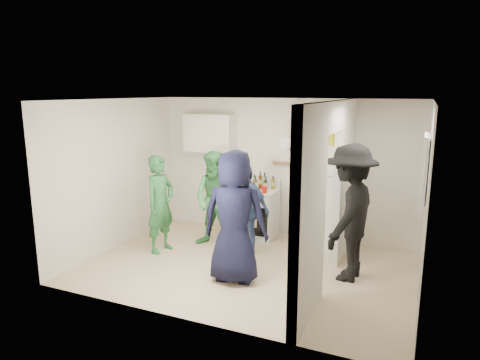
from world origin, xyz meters
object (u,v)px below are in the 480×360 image
(wicker_basket, at_px, (315,138))
(yellow_cup_stack_top, at_px, (332,137))
(stove, at_px, (256,213))
(fridge, at_px, (318,196))
(person_denim, at_px, (245,209))
(person_green_center, at_px, (216,200))
(blue_bowl, at_px, (315,131))
(person_nook, at_px, (350,213))
(person_green_left, at_px, (160,204))
(person_navy, at_px, (235,217))

(wicker_basket, bearing_deg, yellow_cup_stack_top, -25.11)
(stove, distance_m, fridge, 1.21)
(stove, distance_m, person_denim, 0.95)
(wicker_basket, bearing_deg, person_green_center, -151.59)
(fridge, bearing_deg, wicker_basket, 153.43)
(blue_bowl, bearing_deg, person_nook, -55.33)
(person_green_left, height_order, person_nook, person_nook)
(person_navy, distance_m, person_nook, 1.61)
(wicker_basket, xyz_separation_m, blue_bowl, (0.00, 0.00, 0.13))
(wicker_basket, bearing_deg, person_navy, -108.28)
(fridge, relative_size, person_navy, 0.95)
(person_green_left, height_order, person_navy, person_navy)
(fridge, xyz_separation_m, person_denim, (-0.99, -0.85, -0.13))
(stove, xyz_separation_m, person_navy, (0.40, -1.87, 0.49))
(wicker_basket, bearing_deg, fridge, -26.57)
(yellow_cup_stack_top, height_order, person_denim, yellow_cup_stack_top)
(person_green_left, relative_size, person_green_center, 0.98)
(person_navy, bearing_deg, blue_bowl, -115.27)
(person_green_left, xyz_separation_m, person_denim, (1.32, 0.43, -0.05))
(stove, bearing_deg, wicker_basket, 1.12)
(blue_bowl, distance_m, person_nook, 1.75)
(wicker_basket, relative_size, person_navy, 0.19)
(person_denim, relative_size, person_nook, 0.78)
(person_green_left, height_order, person_green_center, person_green_center)
(fridge, relative_size, yellow_cup_stack_top, 7.09)
(fridge, bearing_deg, person_denim, -139.17)
(wicker_basket, bearing_deg, stove, -178.88)
(fridge, distance_m, person_navy, 1.98)
(stove, xyz_separation_m, person_green_center, (-0.43, -0.77, 0.38))
(wicker_basket, xyz_separation_m, person_green_center, (-1.46, -0.79, -1.02))
(person_green_center, bearing_deg, person_nook, -9.21)
(blue_bowl, height_order, person_navy, blue_bowl)
(stove, bearing_deg, person_denim, -81.23)
(wicker_basket, height_order, person_nook, person_nook)
(blue_bowl, relative_size, person_green_left, 0.15)
(fridge, height_order, person_navy, person_navy)
(person_navy, bearing_deg, person_green_left, -26.43)
(person_green_left, bearing_deg, person_green_center, -46.13)
(yellow_cup_stack_top, height_order, person_navy, yellow_cup_stack_top)
(stove, bearing_deg, blue_bowl, 1.12)
(person_denim, bearing_deg, person_nook, 0.79)
(person_nook, bearing_deg, wicker_basket, -136.76)
(fridge, xyz_separation_m, yellow_cup_stack_top, (0.22, -0.10, 1.01))
(person_denim, distance_m, person_navy, 1.04)
(yellow_cup_stack_top, relative_size, person_green_center, 0.15)
(person_navy, bearing_deg, yellow_cup_stack_top, -125.47)
(wicker_basket, bearing_deg, person_denim, -134.50)
(fridge, height_order, person_green_center, fridge)
(blue_bowl, relative_size, person_nook, 0.12)
(yellow_cup_stack_top, bearing_deg, person_green_left, -154.92)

